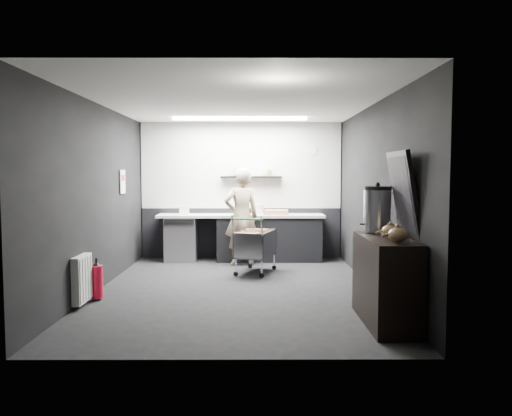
{
  "coord_description": "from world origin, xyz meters",
  "views": [
    {
      "loc": [
        0.26,
        -7.18,
        1.7
      ],
      "look_at": [
        0.29,
        0.4,
        1.17
      ],
      "focal_mm": 35.0,
      "sensor_mm": 36.0,
      "label": 1
    }
  ],
  "objects": [
    {
      "name": "floor",
      "position": [
        0.0,
        0.0,
        0.0
      ],
      "size": [
        5.5,
        5.5,
        0.0
      ],
      "primitive_type": "plane",
      "color": "black",
      "rests_on": "ground"
    },
    {
      "name": "dado_panel",
      "position": [
        0.0,
        2.73,
        0.5
      ],
      "size": [
        3.95,
        0.02,
        1.0
      ],
      "primitive_type": "cube",
      "color": "black",
      "rests_on": "wall_back"
    },
    {
      "name": "cardboard_box",
      "position": [
        0.69,
        2.37,
        0.94
      ],
      "size": [
        0.47,
        0.38,
        0.09
      ],
      "primitive_type": "cube",
      "rotation": [
        0.0,
        0.0,
        -0.08
      ],
      "color": "#A17656",
      "rests_on": "prep_counter"
    },
    {
      "name": "radiator",
      "position": [
        -1.94,
        -0.9,
        0.35
      ],
      "size": [
        0.1,
        0.5,
        0.6
      ],
      "primitive_type": "cube",
      "color": "silver",
      "rests_on": "wall_left"
    },
    {
      "name": "poster_red_band",
      "position": [
        -1.98,
        1.3,
        1.62
      ],
      "size": [
        0.02,
        0.22,
        0.1
      ],
      "primitive_type": "cube",
      "color": "red",
      "rests_on": "poster"
    },
    {
      "name": "shopping_cart",
      "position": [
        0.28,
        1.22,
        0.46
      ],
      "size": [
        0.78,
        1.05,
        0.98
      ],
      "color": "silver",
      "rests_on": "floor"
    },
    {
      "name": "wall_left",
      "position": [
        -2.0,
        0.0,
        1.35
      ],
      "size": [
        0.0,
        5.5,
        5.5
      ],
      "primitive_type": "plane",
      "rotation": [
        1.57,
        0.0,
        1.57
      ],
      "color": "black",
      "rests_on": "floor"
    },
    {
      "name": "fire_extinguisher",
      "position": [
        -1.85,
        -0.59,
        0.26
      ],
      "size": [
        0.16,
        0.16,
        0.54
      ],
      "color": "red",
      "rests_on": "floor"
    },
    {
      "name": "wall_right",
      "position": [
        2.0,
        0.0,
        1.35
      ],
      "size": [
        0.0,
        5.5,
        5.5
      ],
      "primitive_type": "plane",
      "rotation": [
        1.57,
        0.0,
        -1.57
      ],
      "color": "black",
      "rests_on": "floor"
    },
    {
      "name": "pink_tub",
      "position": [
        0.35,
        2.42,
        1.0
      ],
      "size": [
        0.2,
        0.2,
        0.2
      ],
      "primitive_type": "cylinder",
      "color": "silver",
      "rests_on": "prep_counter"
    },
    {
      "name": "ceiling_strip",
      "position": [
        0.0,
        1.85,
        2.67
      ],
      "size": [
        2.4,
        0.2,
        0.04
      ],
      "primitive_type": "cube",
      "color": "white",
      "rests_on": "ceiling"
    },
    {
      "name": "wall_clock",
      "position": [
        1.4,
        2.72,
        2.15
      ],
      "size": [
        0.2,
        0.03,
        0.2
      ],
      "primitive_type": "cylinder",
      "rotation": [
        1.57,
        0.0,
        0.0
      ],
      "color": "silver",
      "rests_on": "wall_back"
    },
    {
      "name": "floating_shelf",
      "position": [
        0.2,
        2.62,
        1.62
      ],
      "size": [
        1.2,
        0.22,
        0.04
      ],
      "primitive_type": "cube",
      "color": "black",
      "rests_on": "wall_back"
    },
    {
      "name": "poster",
      "position": [
        -1.98,
        1.3,
        1.55
      ],
      "size": [
        0.02,
        0.3,
        0.4
      ],
      "primitive_type": "cube",
      "color": "silver",
      "rests_on": "wall_left"
    },
    {
      "name": "wall_front",
      "position": [
        0.0,
        -2.75,
        1.35
      ],
      "size": [
        5.5,
        0.0,
        5.5
      ],
      "primitive_type": "plane",
      "rotation": [
        -1.57,
        0.0,
        0.0
      ],
      "color": "black",
      "rests_on": "floor"
    },
    {
      "name": "prep_counter",
      "position": [
        0.14,
        2.42,
        0.46
      ],
      "size": [
        3.2,
        0.61,
        0.9
      ],
      "color": "black",
      "rests_on": "floor"
    },
    {
      "name": "ceiling",
      "position": [
        0.0,
        0.0,
        2.7
      ],
      "size": [
        5.5,
        5.5,
        0.0
      ],
      "primitive_type": "plane",
      "rotation": [
        3.14,
        0.0,
        0.0
      ],
      "color": "white",
      "rests_on": "wall_back"
    },
    {
      "name": "sideboard",
      "position": [
        1.75,
        -1.62,
        0.61
      ],
      "size": [
        0.56,
        1.3,
        1.95
      ],
      "color": "black",
      "rests_on": "floor"
    },
    {
      "name": "white_container",
      "position": [
        -1.09,
        2.37,
        0.98
      ],
      "size": [
        0.21,
        0.17,
        0.17
      ],
      "primitive_type": "cube",
      "rotation": [
        0.0,
        0.0,
        0.15
      ],
      "color": "silver",
      "rests_on": "prep_counter"
    },
    {
      "name": "person",
      "position": [
        0.02,
        1.97,
        0.9
      ],
      "size": [
        0.75,
        0.6,
        1.79
      ],
      "primitive_type": "imported",
      "rotation": [
        0.0,
        0.0,
        3.44
      ],
      "color": "#C2B59A",
      "rests_on": "floor"
    },
    {
      "name": "wall_back",
      "position": [
        0.0,
        2.75,
        1.35
      ],
      "size": [
        5.5,
        0.0,
        5.5
      ],
      "primitive_type": "plane",
      "rotation": [
        1.57,
        0.0,
        0.0
      ],
      "color": "black",
      "rests_on": "floor"
    },
    {
      "name": "kitchen_wall_panel",
      "position": [
        0.0,
        2.73,
        1.85
      ],
      "size": [
        3.95,
        0.02,
        1.7
      ],
      "primitive_type": "cube",
      "color": "#B9B9B5",
      "rests_on": "wall_back"
    }
  ]
}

